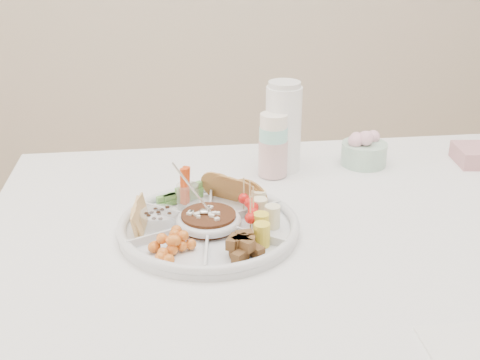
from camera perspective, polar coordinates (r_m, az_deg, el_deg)
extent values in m
cube|color=white|center=(1.57, 7.50, -16.22)|extent=(1.52, 1.02, 0.76)
cylinder|color=silver|center=(1.28, -2.99, -4.16)|extent=(0.50, 0.50, 0.04)
cylinder|color=#532D1E|center=(1.28, -2.99, -3.86)|extent=(0.15, 0.15, 0.04)
cylinder|color=silver|center=(1.54, 3.18, 4.02)|extent=(0.08, 0.08, 0.21)
cylinder|color=white|center=(1.58, 4.13, 5.16)|extent=(0.11, 0.11, 0.24)
cylinder|color=#B2DFBE|center=(1.66, 11.71, 2.94)|extent=(0.16, 0.16, 0.09)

